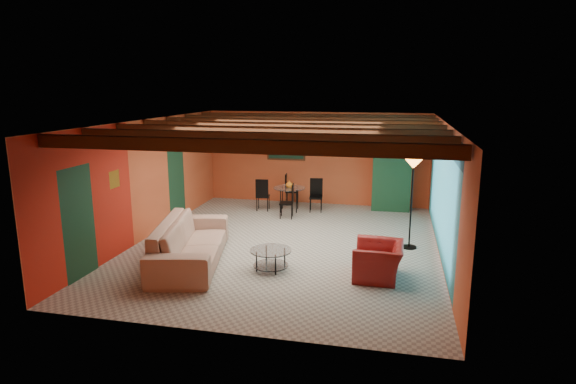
% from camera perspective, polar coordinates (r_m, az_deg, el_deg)
% --- Properties ---
extents(room, '(6.52, 8.01, 2.71)m').
position_cam_1_polar(room, '(10.33, -0.11, 6.47)').
color(room, '#9B978B').
rests_on(room, ground).
extents(sofa, '(1.76, 3.10, 0.85)m').
position_cam_1_polar(sofa, '(9.75, -11.41, -5.79)').
color(sofa, '#A17968').
rests_on(sofa, ground).
extents(armchair, '(0.88, 1.01, 0.65)m').
position_cam_1_polar(armchair, '(9.01, 10.63, -7.97)').
color(armchair, maroon).
rests_on(armchair, ground).
extents(coffee_table, '(0.94, 0.94, 0.41)m').
position_cam_1_polar(coffee_table, '(9.26, -2.05, -7.97)').
color(coffee_table, silver).
rests_on(coffee_table, ground).
extents(dining_table, '(1.97, 1.97, 0.92)m').
position_cam_1_polar(dining_table, '(13.47, 0.15, -0.32)').
color(dining_table, white).
rests_on(dining_table, ground).
extents(armoire, '(1.03, 0.53, 1.77)m').
position_cam_1_polar(armoire, '(13.84, 12.14, 1.54)').
color(armoire, brown).
rests_on(armoire, ground).
extents(floor_lamp, '(0.53, 0.53, 1.97)m').
position_cam_1_polar(floor_lamp, '(10.59, 14.34, -1.33)').
color(floor_lamp, black).
rests_on(floor_lamp, ground).
extents(ceiling_fan, '(1.50, 1.50, 0.44)m').
position_cam_1_polar(ceiling_fan, '(10.22, -0.25, 6.40)').
color(ceiling_fan, '#472614').
rests_on(ceiling_fan, ceiling).
extents(painting, '(1.05, 0.03, 0.65)m').
position_cam_1_polar(painting, '(14.34, -0.23, 5.27)').
color(painting, black).
rests_on(painting, wall_back).
extents(potted_plant, '(0.49, 0.45, 0.45)m').
position_cam_1_polar(potted_plant, '(13.68, 12.35, 6.11)').
color(potted_plant, '#26661E').
rests_on(potted_plant, armoire).
extents(vase, '(0.23, 0.23, 0.20)m').
position_cam_1_polar(vase, '(13.36, 0.15, 2.04)').
color(vase, orange).
rests_on(vase, dining_table).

